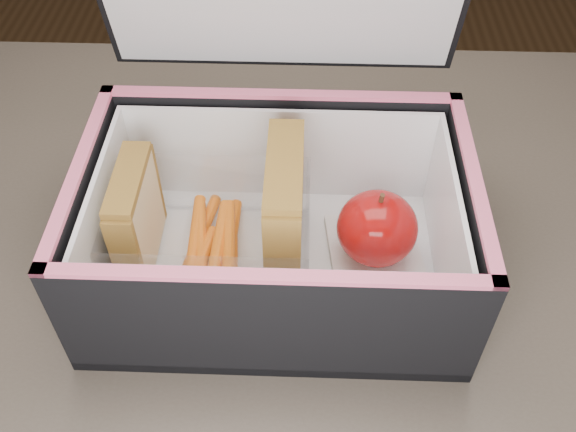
# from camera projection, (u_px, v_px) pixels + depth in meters

# --- Properties ---
(kitchen_table) EXTENTS (1.20, 0.80, 0.75)m
(kitchen_table) POSITION_uv_depth(u_px,v_px,m) (284.00, 348.00, 0.64)
(kitchen_table) COLOR brown
(kitchen_table) RESTS_ON ground
(lunch_bag) EXTENTS (0.32, 0.27, 0.32)m
(lunch_bag) POSITION_uv_depth(u_px,v_px,m) (276.00, 216.00, 0.54)
(lunch_bag) COLOR black
(lunch_bag) RESTS_ON kitchen_table
(plastic_tub) EXTENTS (0.17, 0.12, 0.07)m
(plastic_tub) POSITION_uv_depth(u_px,v_px,m) (212.00, 231.00, 0.56)
(plastic_tub) COLOR white
(plastic_tub) RESTS_ON lunch_bag
(sandwich_left) EXTENTS (0.02, 0.09, 0.10)m
(sandwich_left) POSITION_uv_depth(u_px,v_px,m) (137.00, 216.00, 0.55)
(sandwich_left) COLOR beige
(sandwich_left) RESTS_ON plastic_tub
(sandwich_right) EXTENTS (0.03, 0.10, 0.12)m
(sandwich_right) POSITION_uv_depth(u_px,v_px,m) (285.00, 213.00, 0.54)
(sandwich_right) COLOR beige
(sandwich_right) RESTS_ON plastic_tub
(carrot_sticks) EXTENTS (0.05, 0.14, 0.03)m
(carrot_sticks) POSITION_uv_depth(u_px,v_px,m) (213.00, 243.00, 0.57)
(carrot_sticks) COLOR orange
(carrot_sticks) RESTS_ON plastic_tub
(paper_napkin) EXTENTS (0.09, 0.09, 0.01)m
(paper_napkin) POSITION_uv_depth(u_px,v_px,m) (374.00, 250.00, 0.58)
(paper_napkin) COLOR white
(paper_napkin) RESTS_ON lunch_bag
(red_apple) EXTENTS (0.08, 0.08, 0.07)m
(red_apple) POSITION_uv_depth(u_px,v_px,m) (377.00, 228.00, 0.55)
(red_apple) COLOR maroon
(red_apple) RESTS_ON paper_napkin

